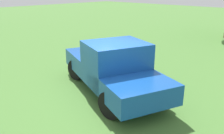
% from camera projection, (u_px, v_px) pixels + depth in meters
% --- Properties ---
extents(ground_plane, '(80.00, 80.00, 0.00)m').
position_uv_depth(ground_plane, '(106.00, 98.00, 7.79)').
color(ground_plane, '#477533').
extents(pickup_truck, '(5.40, 3.59, 1.82)m').
position_uv_depth(pickup_truck, '(114.00, 67.00, 7.92)').
color(pickup_truck, black).
rests_on(pickup_truck, ground_plane).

